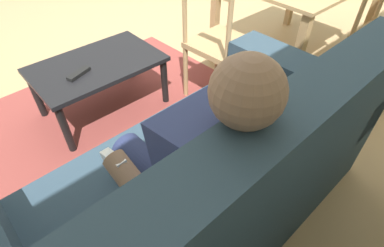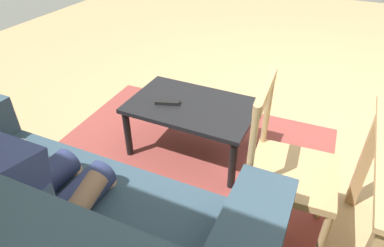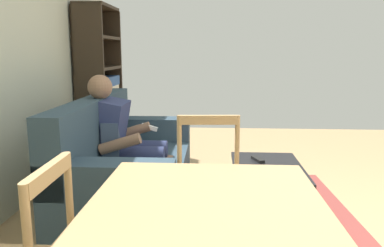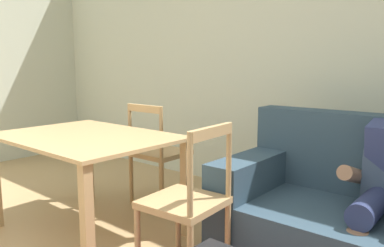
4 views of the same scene
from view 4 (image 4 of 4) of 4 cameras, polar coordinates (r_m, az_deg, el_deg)
The scene contains 4 objects.
wall_back at distance 3.61m, azimuth 15.23°, elevation 10.58°, with size 7.01×0.12×2.75m, color beige.
dining_table at distance 2.90m, azimuth -15.56°, elevation -3.70°, with size 1.31×0.94×0.74m.
dining_chair_near_wall at distance 3.40m, azimuth -5.03°, elevation -4.53°, with size 0.43×0.43×0.91m.
dining_chair_facing_couch at distance 2.24m, azimuth -0.69°, elevation -11.80°, with size 0.45×0.45×0.92m.
Camera 4 is at (1.55, -0.44, 1.24)m, focal length 35.54 mm.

